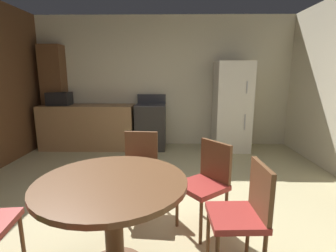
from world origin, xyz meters
The scene contains 11 objects.
ground_plane centered at (0.00, 0.00, 0.00)m, with size 14.00×14.00×0.00m, color tan.
wall_back centered at (0.00, 3.17, 1.35)m, with size 5.61×0.12×2.70m, color beige.
kitchen_counter centered at (-1.56, 2.77, 0.45)m, with size 1.89×0.60×0.90m, color #9E754C.
pantry_column centered at (-2.29, 2.95, 1.05)m, with size 0.44×0.36×2.10m, color brown.
oven_range centered at (-0.27, 2.77, 0.47)m, with size 0.60×0.60×1.10m.
refrigerator centered at (1.36, 2.72, 0.88)m, with size 0.68×0.68×1.76m.
microwave centered at (-2.12, 2.77, 1.03)m, with size 0.44×0.32×0.26m, color black.
dining_table centered at (-0.27, -0.59, 0.60)m, with size 1.11×1.11×0.76m.
chair_east centered at (0.72, -0.55, 0.50)m, with size 0.42×0.42×0.87m.
chair_north centered at (-0.20, 0.40, 0.50)m, with size 0.43×0.43×0.87m.
chair_northeast centered at (0.51, 0.02, 0.50)m, with size 0.56×0.56×0.87m.
Camera 1 is at (0.17, -2.30, 1.52)m, focal length 26.86 mm.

